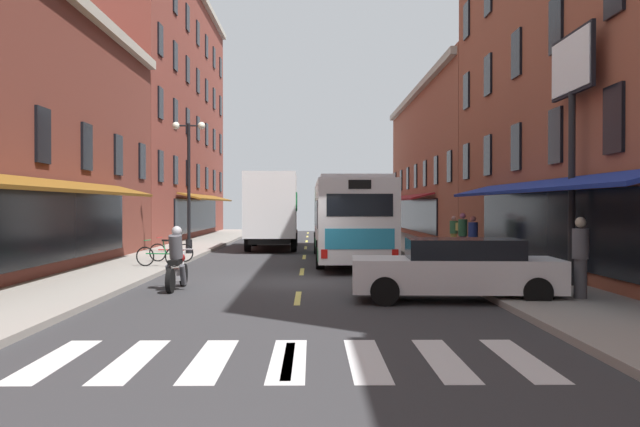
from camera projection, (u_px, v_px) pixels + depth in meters
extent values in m
cube|color=#333335|center=(300.00, 283.00, 19.71)|extent=(34.80, 80.00, 0.10)
cube|color=#DBCC4C|center=(288.00, 359.00, 9.71)|extent=(0.14, 2.40, 0.01)
cube|color=#DBCC4C|center=(298.00, 298.00, 16.21)|extent=(0.14, 2.40, 0.01)
cube|color=#DBCC4C|center=(302.00, 272.00, 22.70)|extent=(0.14, 2.40, 0.01)
cube|color=#DBCC4C|center=(304.00, 257.00, 29.20)|extent=(0.14, 2.40, 0.01)
cube|color=#DBCC4C|center=(306.00, 248.00, 35.70)|extent=(0.14, 2.40, 0.01)
cube|color=#DBCC4C|center=(307.00, 241.00, 42.20)|extent=(0.14, 2.40, 0.01)
cube|color=#DBCC4C|center=(307.00, 237.00, 48.70)|extent=(0.14, 2.40, 0.01)
cube|color=#DBCC4C|center=(308.00, 233.00, 55.20)|extent=(0.14, 2.40, 0.01)
cube|color=silver|center=(55.00, 360.00, 9.67)|extent=(0.50, 2.80, 0.01)
cube|color=silver|center=(133.00, 360.00, 9.68)|extent=(0.50, 2.80, 0.01)
cube|color=silver|center=(211.00, 360.00, 9.69)|extent=(0.50, 2.80, 0.01)
cube|color=silver|center=(288.00, 359.00, 9.71)|extent=(0.50, 2.80, 0.01)
cube|color=silver|center=(366.00, 359.00, 9.72)|extent=(0.50, 2.80, 0.01)
cube|color=silver|center=(443.00, 359.00, 9.73)|extent=(0.50, 2.80, 0.01)
cube|color=silver|center=(520.00, 359.00, 9.74)|extent=(0.50, 2.80, 0.01)
cube|color=gray|center=(95.00, 280.00, 19.64)|extent=(3.00, 80.00, 0.14)
cube|color=gray|center=(505.00, 279.00, 19.77)|extent=(3.00, 80.00, 0.14)
cube|color=black|center=(43.00, 228.00, 19.60)|extent=(0.10, 16.00, 2.10)
cube|color=brown|center=(68.00, 186.00, 19.60)|extent=(1.38, 14.93, 0.44)
cube|color=black|center=(43.00, 135.00, 19.57)|extent=(0.10, 1.00, 1.60)
cube|color=black|center=(87.00, 147.00, 23.38)|extent=(0.10, 1.00, 1.60)
cube|color=black|center=(118.00, 155.00, 27.19)|extent=(0.10, 1.00, 1.60)
cube|color=black|center=(142.00, 161.00, 31.00)|extent=(0.10, 1.00, 1.60)
cube|color=brown|center=(138.00, 112.00, 46.14)|extent=(8.00, 26.57, 17.09)
cube|color=black|center=(198.00, 215.00, 46.27)|extent=(0.10, 16.00, 2.10)
cube|color=brown|center=(209.00, 197.00, 46.26)|extent=(1.38, 14.93, 0.44)
cube|color=black|center=(161.00, 166.00, 34.81)|extent=(0.10, 1.00, 1.60)
cube|color=black|center=(176.00, 170.00, 38.62)|extent=(0.10, 1.00, 1.60)
cube|color=black|center=(188.00, 173.00, 42.43)|extent=(0.10, 1.00, 1.60)
cube|color=black|center=(198.00, 176.00, 46.24)|extent=(0.10, 1.00, 1.60)
cube|color=black|center=(207.00, 178.00, 50.05)|extent=(0.10, 1.00, 1.60)
cube|color=black|center=(214.00, 180.00, 53.85)|extent=(0.10, 1.00, 1.60)
cube|color=black|center=(221.00, 182.00, 57.66)|extent=(0.10, 1.00, 1.60)
cube|color=black|center=(161.00, 103.00, 34.77)|extent=(0.10, 1.00, 1.60)
cube|color=black|center=(175.00, 113.00, 38.58)|extent=(0.10, 1.00, 1.60)
cube|color=black|center=(188.00, 122.00, 42.39)|extent=(0.10, 1.00, 1.60)
cube|color=black|center=(198.00, 129.00, 46.20)|extent=(0.10, 1.00, 1.60)
cube|color=black|center=(207.00, 134.00, 50.01)|extent=(0.10, 1.00, 1.60)
cube|color=black|center=(214.00, 140.00, 53.82)|extent=(0.10, 1.00, 1.60)
cube|color=black|center=(221.00, 144.00, 57.63)|extent=(0.10, 1.00, 1.60)
cube|color=black|center=(160.00, 40.00, 34.74)|extent=(0.10, 1.00, 1.60)
cube|color=black|center=(175.00, 56.00, 38.55)|extent=(0.10, 1.00, 1.60)
cube|color=black|center=(188.00, 70.00, 42.36)|extent=(0.10, 1.00, 1.60)
cube|color=black|center=(198.00, 81.00, 46.17)|extent=(0.10, 1.00, 1.60)
cube|color=black|center=(207.00, 91.00, 49.97)|extent=(0.10, 1.00, 1.60)
cube|color=black|center=(214.00, 99.00, 53.78)|extent=(0.10, 1.00, 1.60)
cube|color=black|center=(221.00, 106.00, 57.59)|extent=(0.10, 1.00, 1.60)
cube|color=black|center=(188.00, 18.00, 42.32)|extent=(0.10, 1.00, 1.60)
cube|color=black|center=(198.00, 33.00, 46.13)|extent=(0.10, 1.00, 1.60)
cube|color=black|center=(207.00, 47.00, 49.94)|extent=(0.10, 1.00, 1.60)
cube|color=black|center=(214.00, 58.00, 53.75)|extent=(0.10, 1.00, 1.60)
cube|color=black|center=(221.00, 68.00, 57.56)|extent=(0.10, 1.00, 1.60)
cube|color=black|center=(555.00, 228.00, 19.77)|extent=(0.10, 16.00, 2.10)
cube|color=navy|center=(531.00, 186.00, 19.75)|extent=(1.38, 14.93, 0.44)
cube|color=black|center=(614.00, 119.00, 15.93)|extent=(0.10, 1.00, 1.60)
cube|color=black|center=(556.00, 136.00, 19.74)|extent=(0.10, 1.00, 1.60)
cube|color=black|center=(516.00, 147.00, 23.55)|extent=(0.10, 1.00, 1.60)
cube|color=black|center=(488.00, 155.00, 27.36)|extent=(0.10, 1.00, 1.60)
cube|color=black|center=(466.00, 162.00, 31.17)|extent=(0.10, 1.00, 1.60)
cube|color=black|center=(556.00, 25.00, 19.71)|extent=(0.10, 1.00, 1.60)
cube|color=black|center=(517.00, 54.00, 23.52)|extent=(0.10, 1.00, 1.60)
cube|color=black|center=(488.00, 75.00, 27.33)|extent=(0.10, 1.00, 1.60)
cube|color=black|center=(467.00, 91.00, 31.13)|extent=(0.10, 1.00, 1.60)
cube|color=black|center=(467.00, 21.00, 31.10)|extent=(0.10, 1.00, 1.60)
cube|color=brown|center=(475.00, 163.00, 46.44)|extent=(8.00, 26.57, 10.13)
cube|color=#B2AD9E|center=(415.00, 94.00, 46.34)|extent=(0.44, 26.07, 0.40)
cube|color=black|center=(416.00, 215.00, 46.44)|extent=(0.10, 16.00, 2.10)
cube|color=maroon|center=(405.00, 198.00, 46.41)|extent=(1.38, 14.93, 0.44)
cube|color=black|center=(450.00, 166.00, 34.98)|extent=(0.10, 1.00, 1.60)
cube|color=black|center=(436.00, 170.00, 38.79)|extent=(0.10, 1.00, 1.60)
cube|color=black|center=(425.00, 173.00, 42.60)|extent=(0.10, 1.00, 1.60)
cube|color=black|center=(416.00, 176.00, 46.41)|extent=(0.10, 1.00, 1.60)
cube|color=black|center=(408.00, 178.00, 50.22)|extent=(0.10, 1.00, 1.60)
cube|color=black|center=(401.00, 180.00, 54.02)|extent=(0.10, 1.00, 1.60)
cube|color=black|center=(395.00, 182.00, 57.83)|extent=(0.10, 1.00, 1.60)
cylinder|color=black|center=(572.00, 188.00, 17.70)|extent=(0.18, 0.18, 4.99)
cylinder|color=black|center=(571.00, 280.00, 17.73)|extent=(0.40, 0.40, 0.24)
cube|color=black|center=(572.00, 64.00, 17.67)|extent=(0.10, 2.72, 1.60)
cube|color=white|center=(570.00, 64.00, 17.67)|extent=(0.04, 2.56, 1.44)
cube|color=white|center=(575.00, 64.00, 17.67)|extent=(0.04, 2.56, 1.44)
cube|color=white|center=(348.00, 218.00, 27.10)|extent=(2.62, 12.03, 2.71)
cube|color=silver|center=(348.00, 182.00, 27.09)|extent=(2.41, 10.83, 0.16)
cube|color=black|center=(348.00, 213.00, 27.40)|extent=(2.65, 9.63, 0.96)
cube|color=#19723F|center=(348.00, 246.00, 27.11)|extent=(2.65, 11.63, 0.36)
cube|color=black|center=(341.00, 212.00, 33.07)|extent=(2.25, 0.13, 1.10)
cube|color=black|center=(360.00, 205.00, 21.13)|extent=(2.05, 0.13, 0.70)
cube|color=teal|center=(360.00, 239.00, 21.13)|extent=(2.15, 0.11, 0.64)
cube|color=black|center=(360.00, 184.00, 21.11)|extent=(0.70, 0.10, 0.28)
cube|color=red|center=(324.00, 254.00, 21.11)|extent=(0.20, 0.08, 0.28)
cube|color=red|center=(395.00, 254.00, 21.15)|extent=(0.20, 0.08, 0.28)
cylinder|color=black|center=(317.00, 243.00, 31.10)|extent=(0.31, 1.00, 1.00)
cylinder|color=black|center=(369.00, 243.00, 31.14)|extent=(0.31, 1.00, 1.00)
cylinder|color=black|center=(320.00, 255.00, 23.59)|extent=(0.31, 1.00, 1.00)
cylinder|color=black|center=(388.00, 255.00, 23.63)|extent=(0.31, 1.00, 1.00)
cube|color=black|center=(275.00, 217.00, 37.38)|extent=(2.33, 2.32, 2.40)
cube|color=black|center=(276.00, 202.00, 38.47)|extent=(2.00, 0.13, 0.80)
cube|color=white|center=(272.00, 205.00, 33.49)|extent=(2.48, 5.51, 3.05)
cube|color=#196633|center=(296.00, 202.00, 33.52)|extent=(0.11, 3.28, 0.90)
cube|color=black|center=(273.00, 238.00, 34.65)|extent=(2.01, 7.38, 0.24)
cylinder|color=black|center=(254.00, 238.00, 37.16)|extent=(0.29, 0.90, 0.90)
cylinder|color=black|center=(295.00, 238.00, 37.22)|extent=(0.29, 0.90, 0.90)
cylinder|color=black|center=(248.00, 242.00, 32.66)|extent=(0.29, 0.90, 0.90)
cylinder|color=black|center=(294.00, 242.00, 32.72)|extent=(0.29, 0.90, 0.90)
cube|color=black|center=(280.00, 231.00, 44.47)|extent=(1.86, 4.31, 0.67)
cube|color=black|center=(280.00, 222.00, 44.29)|extent=(1.69, 2.33, 0.48)
cube|color=red|center=(266.00, 228.00, 42.32)|extent=(0.20, 0.06, 0.14)
cube|color=red|center=(290.00, 228.00, 42.35)|extent=(0.20, 0.06, 0.14)
cylinder|color=black|center=(268.00, 234.00, 45.90)|extent=(0.22, 0.64, 0.64)
cylinder|color=black|center=(294.00, 234.00, 45.93)|extent=(0.22, 0.64, 0.64)
cylinder|color=black|center=(265.00, 236.00, 43.01)|extent=(0.22, 0.64, 0.64)
cylinder|color=black|center=(293.00, 236.00, 43.04)|extent=(0.22, 0.64, 0.64)
cube|color=silver|center=(455.00, 274.00, 15.69)|extent=(4.78, 2.04, 0.74)
cube|color=black|center=(463.00, 249.00, 15.68)|extent=(2.62, 1.76, 0.48)
cube|color=red|center=(568.00, 266.00, 14.88)|extent=(0.07, 0.20, 0.14)
cube|color=red|center=(549.00, 261.00, 16.29)|extent=(0.07, 0.20, 0.14)
cylinder|color=black|center=(385.00, 291.00, 14.93)|extent=(0.65, 0.26, 0.64)
cylinder|color=black|center=(381.00, 283.00, 16.61)|extent=(0.65, 0.26, 0.64)
cylinder|color=black|center=(538.00, 292.00, 14.78)|extent=(0.65, 0.26, 0.64)
cylinder|color=black|center=(519.00, 283.00, 16.46)|extent=(0.65, 0.26, 0.64)
cylinder|color=black|center=(184.00, 275.00, 18.55)|extent=(0.13, 0.62, 0.62)
cylinder|color=black|center=(170.00, 281.00, 17.10)|extent=(0.15, 0.62, 0.62)
cylinder|color=#B2B2B7|center=(183.00, 264.00, 18.43)|extent=(0.08, 0.33, 0.68)
ellipsoid|color=maroon|center=(179.00, 258.00, 18.00)|extent=(0.34, 0.57, 0.28)
cube|color=black|center=(175.00, 262.00, 17.60)|extent=(0.28, 0.57, 0.12)
cube|color=#B2B2B7|center=(177.00, 274.00, 17.82)|extent=(0.26, 0.41, 0.30)
cylinder|color=#B2B2B7|center=(182.00, 249.00, 18.32)|extent=(0.62, 0.07, 0.04)
cylinder|color=#4C4C51|center=(176.00, 247.00, 17.66)|extent=(0.36, 0.47, 0.66)
sphere|color=#B2B2B7|center=(177.00, 231.00, 17.77)|extent=(0.26, 0.26, 0.26)
cylinder|color=#4C4C51|center=(169.00, 275.00, 17.71)|extent=(0.15, 0.36, 0.56)
cylinder|color=#4C4C51|center=(183.00, 275.00, 17.70)|extent=(0.15, 0.36, 0.56)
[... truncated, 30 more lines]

